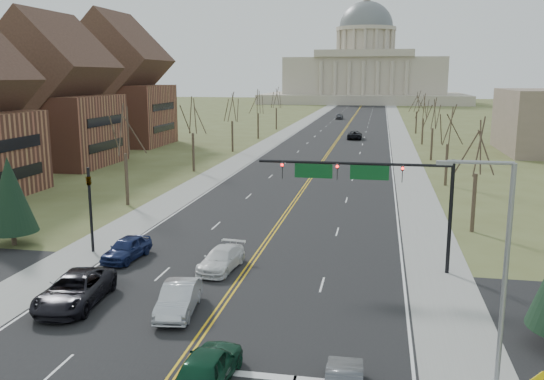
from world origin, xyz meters
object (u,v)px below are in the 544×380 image
at_px(car_far_sb, 339,116).
at_px(car_sb_outer_second, 127,248).
at_px(signal_left, 90,200).
at_px(signal_mast, 368,180).
at_px(car_far_nb, 355,135).
at_px(car_nb_inner_lead, 208,366).
at_px(car_sb_inner_second, 221,259).
at_px(car_sb_outer_lead, 75,290).
at_px(car_sb_inner_lead, 179,299).
at_px(street_light, 499,260).

bearing_deg(car_far_sb, car_sb_outer_second, -92.07).
relative_size(car_sb_outer_second, car_far_sb, 0.92).
bearing_deg(signal_left, signal_mast, -0.00).
distance_m(signal_mast, car_far_nb, 77.40).
xyz_separation_m(signal_mast, car_sb_outer_second, (-15.85, -1.16, -4.98)).
height_order(signal_mast, car_nb_inner_lead, signal_mast).
bearing_deg(car_sb_inner_second, car_far_nb, 92.94).
xyz_separation_m(car_nb_inner_lead, car_far_nb, (1.52, 92.71, 0.01)).
bearing_deg(signal_mast, car_far_nb, 93.17).
relative_size(signal_left, car_sb_outer_lead, 0.99).
height_order(signal_mast, car_sb_inner_lead, signal_mast).
relative_size(signal_left, car_far_nb, 1.02).
bearing_deg(car_sb_outer_lead, signal_mast, 25.41).
bearing_deg(car_far_sb, car_sb_outer_lead, -91.69).
bearing_deg(signal_mast, signal_left, 180.00).
xyz_separation_m(car_nb_inner_lead, car_sb_outer_second, (-10.06, 14.42, -0.04)).
bearing_deg(car_sb_outer_second, car_far_nb, 86.98).
relative_size(signal_left, car_far_sb, 1.23).
height_order(car_sb_inner_lead, car_sb_inner_second, car_sb_inner_lead).
distance_m(signal_left, street_light, 27.78).
distance_m(signal_left, car_far_nb, 78.56).
height_order(car_sb_inner_second, car_far_nb, car_far_nb).
distance_m(car_sb_inner_lead, car_far_nb, 86.27).
xyz_separation_m(car_sb_inner_lead, car_sb_outer_second, (-6.48, 7.83, -0.02)).
xyz_separation_m(car_nb_inner_lead, car_sb_inner_second, (-3.25, 13.60, -0.11)).
height_order(car_sb_inner_second, car_sb_outer_second, car_sb_outer_second).
height_order(car_sb_inner_lead, car_far_nb, car_far_nb).
distance_m(car_sb_inner_second, car_far_nb, 79.26).
bearing_deg(signal_left, car_sb_outer_second, -20.59).
relative_size(street_light, car_nb_inner_lead, 1.92).
bearing_deg(car_far_nb, signal_left, 79.01).
bearing_deg(car_sb_outer_lead, signal_left, 107.19).
relative_size(signal_left, street_light, 0.66).
bearing_deg(car_sb_outer_lead, car_sb_inner_second, 43.36).
height_order(car_sb_outer_lead, car_far_nb, car_sb_outer_lead).
bearing_deg(car_sb_outer_second, signal_left, 164.81).
relative_size(street_light, car_sb_outer_lead, 1.50).
bearing_deg(signal_left, car_sb_inner_lead, -43.20).
relative_size(car_sb_inner_second, car_sb_outer_second, 1.07).
relative_size(street_light, car_sb_outer_second, 2.01).
bearing_deg(car_sb_outer_lead, car_far_sb, 83.07).
xyz_separation_m(signal_left, car_sb_outer_lead, (3.70, -9.00, -2.86)).
bearing_deg(car_far_sb, signal_left, -93.46).
distance_m(signal_mast, car_sb_inner_lead, 13.90).
relative_size(car_sb_inner_lead, car_sb_outer_lead, 0.79).
relative_size(street_light, car_sb_inner_second, 1.89).
bearing_deg(car_sb_inner_second, car_nb_inner_lead, -70.15).
distance_m(signal_mast, car_sb_outer_lead, 18.37).
bearing_deg(car_sb_inner_second, street_light, -32.38).
relative_size(car_sb_outer_lead, car_far_nb, 1.03).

